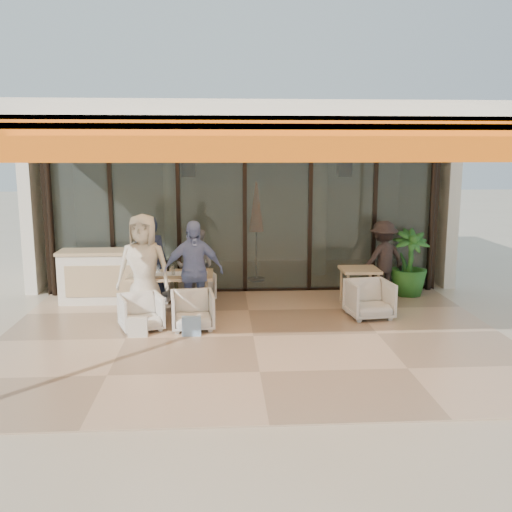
# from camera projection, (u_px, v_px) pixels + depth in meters

# --- Properties ---
(ground) EXTENTS (70.00, 70.00, 0.00)m
(ground) POSITION_uv_depth(u_px,v_px,m) (253.00, 338.00, 9.03)
(ground) COLOR #C6B293
(ground) RESTS_ON ground
(terrace_floor) EXTENTS (8.00, 6.00, 0.01)m
(terrace_floor) POSITION_uv_depth(u_px,v_px,m) (253.00, 337.00, 9.03)
(terrace_floor) COLOR tan
(terrace_floor) RESTS_ON ground
(terrace_structure) EXTENTS (8.00, 6.00, 3.40)m
(terrace_structure) POSITION_uv_depth(u_px,v_px,m) (254.00, 127.00, 8.19)
(terrace_structure) COLOR silver
(terrace_structure) RESTS_ON ground
(glass_storefront) EXTENTS (8.08, 0.10, 3.20)m
(glass_storefront) POSITION_uv_depth(u_px,v_px,m) (245.00, 216.00, 11.69)
(glass_storefront) COLOR #9EADA3
(glass_storefront) RESTS_ON ground
(interior_block) EXTENTS (9.05, 3.62, 3.52)m
(interior_block) POSITION_uv_depth(u_px,v_px,m) (241.00, 180.00, 13.85)
(interior_block) COLOR silver
(interior_block) RESTS_ON ground
(host_counter) EXTENTS (1.85, 0.65, 1.04)m
(host_counter) POSITION_uv_depth(u_px,v_px,m) (108.00, 276.00, 11.02)
(host_counter) COLOR silver
(host_counter) RESTS_ON ground
(dining_table) EXTENTS (1.50, 0.90, 0.93)m
(dining_table) POSITION_uv_depth(u_px,v_px,m) (171.00, 277.00, 10.23)
(dining_table) COLOR tan
(dining_table) RESTS_ON ground
(chair_far_left) EXTENTS (0.73, 0.69, 0.72)m
(chair_far_left) POSITION_uv_depth(u_px,v_px,m) (154.00, 283.00, 11.19)
(chair_far_left) COLOR silver
(chair_far_left) RESTS_ON ground
(chair_far_right) EXTENTS (0.77, 0.74, 0.66)m
(chair_far_right) POSITION_uv_depth(u_px,v_px,m) (197.00, 284.00, 11.25)
(chair_far_right) COLOR silver
(chair_far_right) RESTS_ON ground
(chair_near_left) EXTENTS (0.82, 0.80, 0.67)m
(chair_near_left) POSITION_uv_depth(u_px,v_px,m) (141.00, 311.00, 9.33)
(chair_near_left) COLOR silver
(chair_near_left) RESTS_ON ground
(chair_near_right) EXTENTS (0.75, 0.71, 0.71)m
(chair_near_right) POSITION_uv_depth(u_px,v_px,m) (192.00, 309.00, 9.38)
(chair_near_right) COLOR silver
(chair_near_right) RESTS_ON ground
(diner_navy) EXTENTS (0.64, 0.43, 1.74)m
(diner_navy) POSITION_uv_depth(u_px,v_px,m) (150.00, 262.00, 10.61)
(diner_navy) COLOR #1B253D
(diner_navy) RESTS_ON ground
(diner_grey) EXTENTS (0.84, 0.72, 1.51)m
(diner_grey) POSITION_uv_depth(u_px,v_px,m) (196.00, 268.00, 10.68)
(diner_grey) COLOR slate
(diner_grey) RESTS_ON ground
(diner_cream) EXTENTS (0.99, 0.72, 1.88)m
(diner_cream) POSITION_uv_depth(u_px,v_px,m) (144.00, 269.00, 9.71)
(diner_cream) COLOR beige
(diner_cream) RESTS_ON ground
(diner_periwinkle) EXTENTS (1.09, 0.58, 1.76)m
(diner_periwinkle) POSITION_uv_depth(u_px,v_px,m) (193.00, 271.00, 9.78)
(diner_periwinkle) COLOR #677DAC
(diner_periwinkle) RESTS_ON ground
(tote_bag_cream) EXTENTS (0.30, 0.10, 0.34)m
(tote_bag_cream) POSITION_uv_depth(u_px,v_px,m) (138.00, 328.00, 8.97)
(tote_bag_cream) COLOR silver
(tote_bag_cream) RESTS_ON ground
(tote_bag_blue) EXTENTS (0.30, 0.10, 0.34)m
(tote_bag_blue) POSITION_uv_depth(u_px,v_px,m) (191.00, 327.00, 9.02)
(tote_bag_blue) COLOR #99BFD8
(tote_bag_blue) RESTS_ON ground
(side_table) EXTENTS (0.70, 0.70, 0.74)m
(side_table) POSITION_uv_depth(u_px,v_px,m) (360.00, 274.00, 10.71)
(side_table) COLOR tan
(side_table) RESTS_ON ground
(side_chair) EXTENTS (0.81, 0.77, 0.75)m
(side_chair) POSITION_uv_depth(u_px,v_px,m) (369.00, 297.00, 10.02)
(side_chair) COLOR silver
(side_chair) RESTS_ON ground
(standing_woman) EXTENTS (1.14, 0.90, 1.55)m
(standing_woman) POSITION_uv_depth(u_px,v_px,m) (383.00, 259.00, 11.45)
(standing_woman) COLOR black
(standing_woman) RESTS_ON ground
(potted_palm) EXTENTS (0.87, 0.87, 1.37)m
(potted_palm) POSITION_uv_depth(u_px,v_px,m) (409.00, 263.00, 11.53)
(potted_palm) COLOR #1E5919
(potted_palm) RESTS_ON ground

